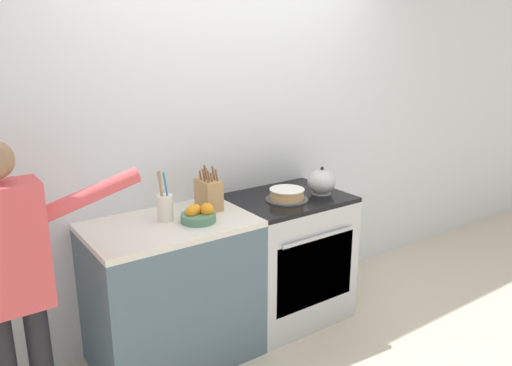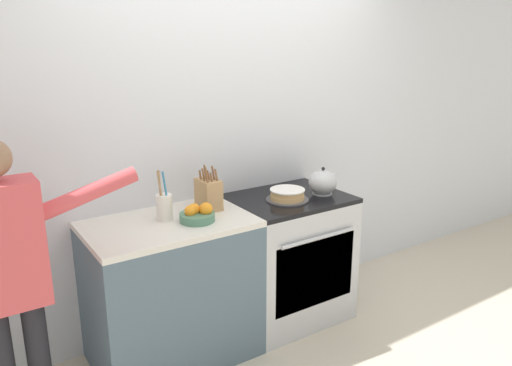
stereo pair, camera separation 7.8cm
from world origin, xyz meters
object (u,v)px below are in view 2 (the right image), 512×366
(tea_kettle, at_px, (323,182))
(knife_block, at_px, (209,194))
(stove_range, at_px, (288,257))
(utensil_crock, at_px, (164,206))
(fruit_bowl, at_px, (198,214))
(person_baker, at_px, (9,271))
(layer_cake, at_px, (287,195))

(tea_kettle, distance_m, knife_block, 0.83)
(tea_kettle, bearing_deg, stove_range, 163.08)
(utensil_crock, height_order, fruit_bowl, utensil_crock)
(stove_range, relative_size, tea_kettle, 3.73)
(fruit_bowl, height_order, person_baker, person_baker)
(knife_block, xyz_separation_m, fruit_bowl, (-0.16, -0.16, -0.06))
(stove_range, height_order, person_baker, person_baker)
(fruit_bowl, bearing_deg, utensil_crock, 140.34)
(stove_range, relative_size, utensil_crock, 2.97)
(stove_range, height_order, tea_kettle, tea_kettle)
(stove_range, xyz_separation_m, utensil_crock, (-0.89, 0.05, 0.54))
(stove_range, distance_m, fruit_bowl, 0.89)
(utensil_crock, xyz_separation_m, person_baker, (-0.88, -0.25, -0.08))
(layer_cake, distance_m, tea_kettle, 0.30)
(stove_range, relative_size, fruit_bowl, 4.32)
(layer_cake, bearing_deg, person_baker, -175.24)
(layer_cake, distance_m, person_baker, 1.72)
(knife_block, distance_m, utensil_crock, 0.32)
(stove_range, height_order, layer_cake, layer_cake)
(stove_range, xyz_separation_m, fruit_bowl, (-0.74, -0.08, 0.49))
(utensil_crock, bearing_deg, person_baker, -164.43)
(fruit_bowl, bearing_deg, stove_range, 6.32)
(stove_range, bearing_deg, fruit_bowl, -173.68)
(fruit_bowl, bearing_deg, layer_cake, 2.08)
(utensil_crock, bearing_deg, stove_range, -2.94)
(stove_range, distance_m, layer_cake, 0.49)
(stove_range, height_order, knife_block, knife_block)
(stove_range, height_order, fruit_bowl, fruit_bowl)
(fruit_bowl, xyz_separation_m, person_baker, (-1.03, -0.12, -0.04))
(stove_range, bearing_deg, person_baker, -173.57)
(utensil_crock, bearing_deg, tea_kettle, -6.01)
(utensil_crock, relative_size, person_baker, 0.20)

